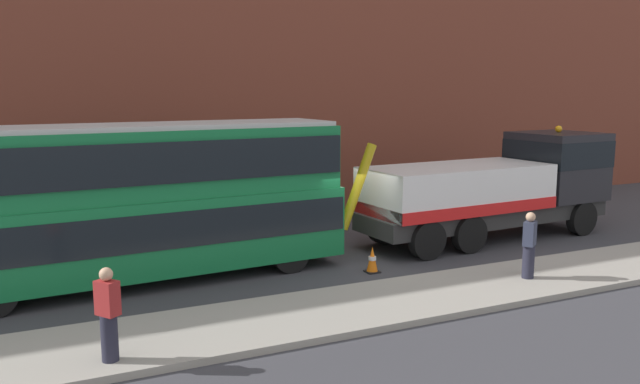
{
  "coord_description": "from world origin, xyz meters",
  "views": [
    {
      "loc": [
        -8.62,
        -16.29,
        4.93
      ],
      "look_at": [
        -0.91,
        0.08,
        2.0
      ],
      "focal_mm": 35.87,
      "sensor_mm": 36.0,
      "label": 1
    }
  ],
  "objects_px": {
    "recovery_tow_truck": "(498,186)",
    "pedestrian_bystander": "(529,246)",
    "double_decker_bus": "(132,197)",
    "traffic_cone_near_bus": "(372,260)",
    "pedestrian_onlooker": "(108,316)"
  },
  "relations": [
    {
      "from": "double_decker_bus",
      "to": "pedestrian_onlooker",
      "type": "relative_size",
      "value": 6.52
    },
    {
      "from": "pedestrian_bystander",
      "to": "traffic_cone_near_bus",
      "type": "relative_size",
      "value": 2.38
    },
    {
      "from": "double_decker_bus",
      "to": "traffic_cone_near_bus",
      "type": "bearing_deg",
      "value": -20.29
    },
    {
      "from": "recovery_tow_truck",
      "to": "pedestrian_bystander",
      "type": "xyz_separation_m",
      "value": [
        -2.72,
        -4.39,
        -0.77
      ]
    },
    {
      "from": "pedestrian_bystander",
      "to": "traffic_cone_near_bus",
      "type": "height_order",
      "value": "pedestrian_bystander"
    },
    {
      "from": "pedestrian_onlooker",
      "to": "double_decker_bus",
      "type": "bearing_deg",
      "value": 41.62
    },
    {
      "from": "double_decker_bus",
      "to": "traffic_cone_near_bus",
      "type": "relative_size",
      "value": 15.49
    },
    {
      "from": "recovery_tow_truck",
      "to": "pedestrian_bystander",
      "type": "height_order",
      "value": "recovery_tow_truck"
    },
    {
      "from": "recovery_tow_truck",
      "to": "double_decker_bus",
      "type": "height_order",
      "value": "double_decker_bus"
    },
    {
      "from": "double_decker_bus",
      "to": "pedestrian_bystander",
      "type": "height_order",
      "value": "double_decker_bus"
    },
    {
      "from": "recovery_tow_truck",
      "to": "traffic_cone_near_bus",
      "type": "distance_m",
      "value": 6.26
    },
    {
      "from": "double_decker_bus",
      "to": "traffic_cone_near_bus",
      "type": "height_order",
      "value": "double_decker_bus"
    },
    {
      "from": "recovery_tow_truck",
      "to": "pedestrian_bystander",
      "type": "bearing_deg",
      "value": -125.34
    },
    {
      "from": "double_decker_bus",
      "to": "pedestrian_onlooker",
      "type": "bearing_deg",
      "value": -107.58
    },
    {
      "from": "double_decker_bus",
      "to": "pedestrian_onlooker",
      "type": "height_order",
      "value": "double_decker_bus"
    }
  ]
}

